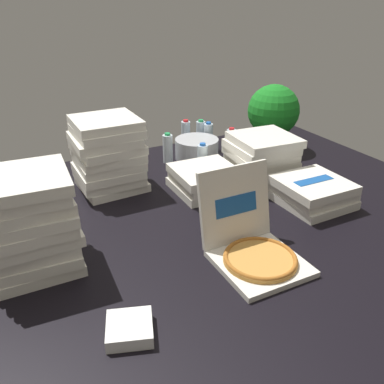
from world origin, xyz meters
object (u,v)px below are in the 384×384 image
at_px(open_pizza_box, 253,244).
at_px(pizza_stack_left_mid, 28,222).
at_px(water_bottle_5, 231,143).
at_px(potted_plant, 273,114).
at_px(ice_bucket, 197,149).
at_px(water_bottle_1, 203,159).
at_px(water_bottle_0, 201,134).
at_px(pizza_stack_center_far, 313,192).
at_px(pizza_stack_right_mid, 14,202).
at_px(water_bottle_2, 208,136).
at_px(water_bottle_4, 186,134).
at_px(water_bottle_3, 168,148).
at_px(pizza_stack_center_near, 261,158).
at_px(napkin_pile, 130,329).
at_px(pizza_stack_right_near, 206,179).
at_px(pizza_stack_left_far, 108,155).

distance_m(open_pizza_box, pizza_stack_left_mid, 0.97).
relative_size(water_bottle_5, potted_plant, 0.44).
relative_size(ice_bucket, water_bottle_1, 1.46).
bearing_deg(ice_bucket, water_bottle_1, -110.17).
bearing_deg(water_bottle_0, pizza_stack_center_far, -84.21).
xyz_separation_m(pizza_stack_right_mid, water_bottle_1, (1.17, 0.02, 0.03)).
height_order(water_bottle_2, water_bottle_4, same).
distance_m(open_pizza_box, water_bottle_3, 1.25).
relative_size(water_bottle_2, water_bottle_5, 1.00).
height_order(pizza_stack_left_mid, pizza_stack_center_near, pizza_stack_left_mid).
xyz_separation_m(ice_bucket, napkin_pile, (-1.00, -1.40, -0.05)).
bearing_deg(water_bottle_3, potted_plant, -5.92).
bearing_deg(napkin_pile, open_pizza_box, 15.72).
relative_size(open_pizza_box, pizza_stack_left_mid, 1.03).
relative_size(pizza_stack_right_near, water_bottle_3, 1.80).
height_order(pizza_stack_center_far, pizza_stack_left_far, pizza_stack_left_far).
height_order(pizza_stack_right_mid, pizza_stack_center_near, pizza_stack_center_near).
bearing_deg(napkin_pile, pizza_stack_left_mid, 112.06).
distance_m(pizza_stack_right_mid, water_bottle_0, 1.49).
bearing_deg(water_bottle_1, water_bottle_4, 75.36).
relative_size(water_bottle_2, water_bottle_3, 1.00).
bearing_deg(pizza_stack_left_mid, water_bottle_0, 36.83).
height_order(pizza_stack_center_far, pizza_stack_left_mid, pizza_stack_left_mid).
bearing_deg(water_bottle_1, pizza_stack_left_far, 173.57).
distance_m(pizza_stack_center_near, water_bottle_2, 0.64).
xyz_separation_m(pizza_stack_center_near, water_bottle_5, (0.05, 0.44, -0.04)).
bearing_deg(pizza_stack_right_near, water_bottle_4, 72.51).
bearing_deg(water_bottle_0, pizza_stack_center_near, -85.89).
xyz_separation_m(pizza_stack_right_mid, water_bottle_0, (1.41, 0.50, 0.03)).
height_order(pizza_stack_center_far, pizza_stack_center_near, pizza_stack_center_near).
relative_size(ice_bucket, water_bottle_3, 1.46).
bearing_deg(water_bottle_5, water_bottle_0, 109.54).
xyz_separation_m(pizza_stack_left_mid, pizza_stack_left_far, (0.53, 0.62, -0.00)).
xyz_separation_m(pizza_stack_right_mid, potted_plant, (1.88, 0.23, 0.19)).
xyz_separation_m(pizza_stack_left_mid, ice_bucket, (1.24, 0.83, -0.15)).
relative_size(pizza_stack_left_mid, water_bottle_5, 2.04).
distance_m(pizza_stack_right_near, napkin_pile, 1.21).
xyz_separation_m(water_bottle_5, potted_plant, (0.37, 0.01, 0.16)).
bearing_deg(pizza_stack_right_mid, ice_bucket, 12.81).
bearing_deg(potted_plant, water_bottle_3, 174.08).
height_order(water_bottle_3, napkin_pile, water_bottle_3).
relative_size(ice_bucket, napkin_pile, 1.93).
relative_size(pizza_stack_left_mid, pizza_stack_left_far, 1.00).
bearing_deg(pizza_stack_right_near, water_bottle_5, 43.78).
bearing_deg(ice_bucket, pizza_stack_right_mid, -167.19).
height_order(pizza_stack_left_far, napkin_pile, pizza_stack_left_far).
bearing_deg(pizza_stack_left_mid, water_bottle_1, 26.00).
bearing_deg(water_bottle_2, pizza_stack_right_near, -120.21).
bearing_deg(water_bottle_3, pizza_stack_left_far, -155.10).
height_order(water_bottle_1, water_bottle_3, same).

